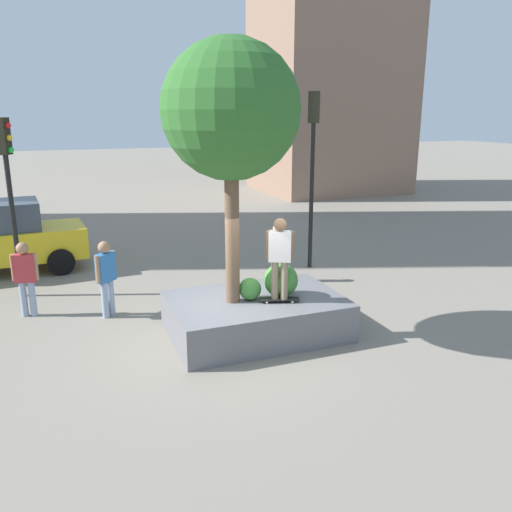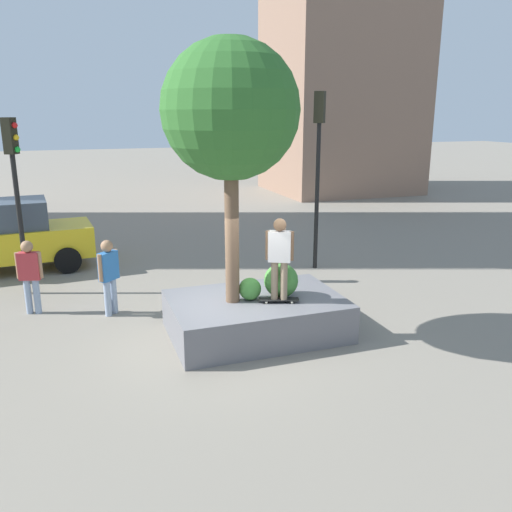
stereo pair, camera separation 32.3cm
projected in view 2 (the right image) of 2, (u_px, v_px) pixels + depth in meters
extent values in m
plane|color=gray|center=(232.00, 339.00, 10.76)|extent=(120.00, 120.00, 0.00)
cube|color=slate|center=(256.00, 316.00, 10.96)|extent=(3.51, 2.36, 0.78)
cylinder|color=brown|center=(232.00, 228.00, 10.29)|extent=(0.28, 0.28, 3.02)
sphere|color=#2D6628|center=(230.00, 110.00, 9.70)|extent=(2.60, 2.60, 2.60)
sphere|color=#3D7A33|center=(250.00, 289.00, 10.71)|extent=(0.46, 0.46, 0.46)
sphere|color=#3D7A33|center=(281.00, 280.00, 10.84)|extent=(0.71, 0.71, 0.71)
cube|color=black|center=(279.00, 299.00, 10.60)|extent=(0.83, 0.45, 0.02)
sphere|color=beige|center=(291.00, 299.00, 10.69)|extent=(0.06, 0.06, 0.06)
sphere|color=beige|center=(292.00, 302.00, 10.53)|extent=(0.06, 0.06, 0.06)
sphere|color=beige|center=(266.00, 300.00, 10.69)|extent=(0.06, 0.06, 0.06)
sphere|color=beige|center=(266.00, 302.00, 10.52)|extent=(0.06, 0.06, 0.06)
cylinder|color=#847056|center=(275.00, 280.00, 10.51)|extent=(0.14, 0.14, 0.78)
cylinder|color=#847056|center=(284.00, 281.00, 10.48)|extent=(0.14, 0.14, 0.78)
cube|color=silver|center=(280.00, 247.00, 10.31)|extent=(0.48, 0.37, 0.61)
cylinder|color=brown|center=(268.00, 245.00, 10.34)|extent=(0.10, 0.10, 0.58)
cylinder|color=brown|center=(291.00, 246.00, 10.28)|extent=(0.10, 0.10, 0.58)
sphere|color=brown|center=(280.00, 225.00, 10.20)|extent=(0.25, 0.25, 0.25)
cube|color=gold|center=(12.00, 243.00, 15.27)|extent=(4.56, 2.21, 0.88)
cube|color=#38424C|center=(0.00, 215.00, 14.96)|extent=(2.60, 1.83, 0.80)
cylinder|color=black|center=(63.00, 246.00, 16.75)|extent=(0.77, 0.28, 0.75)
cylinder|color=black|center=(68.00, 260.00, 15.11)|extent=(0.77, 0.28, 0.75)
cylinder|color=black|center=(317.00, 198.00, 15.17)|extent=(0.12, 0.12, 4.18)
cube|color=black|center=(320.00, 107.00, 14.51)|extent=(0.37, 0.36, 0.85)
sphere|color=red|center=(321.00, 98.00, 14.58)|extent=(0.14, 0.14, 0.14)
sphere|color=gold|center=(321.00, 108.00, 14.65)|extent=(0.14, 0.14, 0.14)
sphere|color=green|center=(321.00, 119.00, 14.73)|extent=(0.14, 0.14, 0.14)
cylinder|color=black|center=(21.00, 226.00, 13.03)|extent=(0.12, 0.12, 3.51)
cube|color=black|center=(10.00, 136.00, 12.45)|extent=(0.34, 0.36, 0.85)
sphere|color=red|center=(15.00, 125.00, 12.37)|extent=(0.14, 0.14, 0.14)
sphere|color=gold|center=(16.00, 137.00, 12.44)|extent=(0.14, 0.14, 0.14)
sphere|color=green|center=(17.00, 149.00, 12.52)|extent=(0.14, 0.14, 0.14)
cylinder|color=#8C9EB7|center=(114.00, 296.00, 12.08)|extent=(0.15, 0.15, 0.83)
cylinder|color=#8C9EB7|center=(108.00, 298.00, 11.91)|extent=(0.15, 0.15, 0.83)
cube|color=#2D6BB2|center=(108.00, 266.00, 11.80)|extent=(0.48, 0.46, 0.65)
cylinder|color=#9E7251|center=(116.00, 263.00, 12.00)|extent=(0.10, 0.10, 0.61)
cylinder|color=#9E7251|center=(100.00, 268.00, 11.58)|extent=(0.10, 0.10, 0.61)
sphere|color=#9E7251|center=(107.00, 246.00, 11.68)|extent=(0.27, 0.27, 0.27)
cylinder|color=#8C9EB7|center=(28.00, 296.00, 12.05)|extent=(0.15, 0.15, 0.81)
cylinder|color=#8C9EB7|center=(37.00, 296.00, 12.07)|extent=(0.15, 0.15, 0.81)
cube|color=#B23338|center=(29.00, 266.00, 11.87)|extent=(0.49, 0.31, 0.64)
cylinder|color=#9E7251|center=(18.00, 265.00, 11.85)|extent=(0.10, 0.10, 0.60)
cylinder|color=#9E7251|center=(40.00, 265.00, 11.88)|extent=(0.10, 0.10, 0.60)
sphere|color=#9E7251|center=(27.00, 247.00, 11.75)|extent=(0.27, 0.27, 0.27)
cylinder|color=#847056|center=(284.00, 268.00, 14.31)|extent=(0.14, 0.14, 0.76)
cylinder|color=#847056|center=(278.00, 268.00, 14.33)|extent=(0.14, 0.14, 0.76)
cube|color=#338C4C|center=(281.00, 244.00, 14.14)|extent=(0.46, 0.35, 0.59)
cylinder|color=#D8AD8C|center=(290.00, 244.00, 14.11)|extent=(0.09, 0.09, 0.56)
cylinder|color=#D8AD8C|center=(273.00, 243.00, 14.17)|extent=(0.09, 0.09, 0.56)
sphere|color=#D8AD8C|center=(282.00, 229.00, 14.03)|extent=(0.25, 0.25, 0.25)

